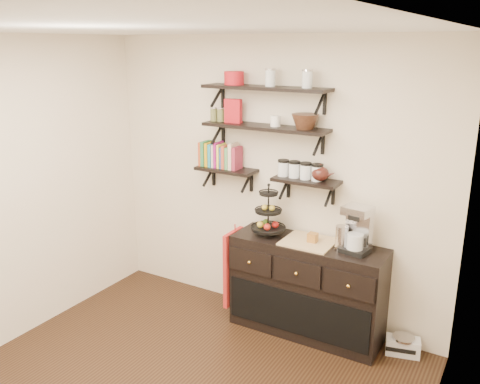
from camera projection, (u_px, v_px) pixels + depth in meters
name	position (u px, v px, depth m)	size (l,w,h in m)	color
ceiling	(141.00, 28.00, 3.03)	(3.50, 3.50, 0.02)	white
back_wall	(270.00, 181.00, 4.86)	(3.50, 0.02, 2.70)	#F0E2CB
right_wall	(421.00, 304.00, 2.56)	(0.02, 3.50, 2.70)	#F0E2CB
shelf_top	(265.00, 88.00, 4.50)	(1.20, 0.27, 0.23)	black
shelf_mid	(265.00, 127.00, 4.60)	(1.20, 0.27, 0.23)	black
shelf_low_left	(227.00, 170.00, 4.95)	(0.60, 0.25, 0.23)	black
shelf_low_right	(306.00, 181.00, 4.54)	(0.60, 0.25, 0.23)	black
cookbooks	(222.00, 156.00, 4.93)	(0.43, 0.15, 0.26)	#B6421C
glass_canisters	(300.00, 171.00, 4.54)	(0.43, 0.10, 0.13)	silver
sideboard	(307.00, 288.00, 4.67)	(1.40, 0.50, 0.92)	black
fruit_stand	(269.00, 218.00, 4.70)	(0.32, 0.32, 0.47)	black
candle	(313.00, 237.00, 4.51)	(0.08, 0.08, 0.08)	#9B6223
coffee_maker	(358.00, 230.00, 4.30)	(0.25, 0.25, 0.41)	black
thermal_carafe	(342.00, 238.00, 4.35)	(0.11, 0.11, 0.22)	silver
apron	(233.00, 267.00, 4.92)	(0.04, 0.32, 0.74)	#9E2811
radio	(403.00, 345.00, 4.42)	(0.31, 0.23, 0.17)	silver
recipe_box	(233.00, 111.00, 4.73)	(0.16, 0.06, 0.22)	#AD131C
walnut_bowl	(305.00, 122.00, 4.39)	(0.24, 0.24, 0.13)	black
ramekins	(275.00, 121.00, 4.53)	(0.09, 0.09, 0.10)	white
teapot	(320.00, 173.00, 4.44)	(0.21, 0.15, 0.15)	#391511
red_pot	(234.00, 78.00, 4.64)	(0.18, 0.18, 0.12)	#AD131C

